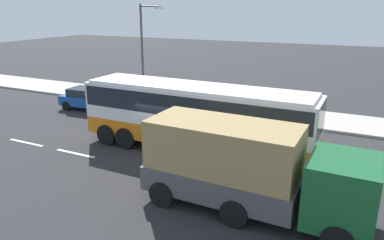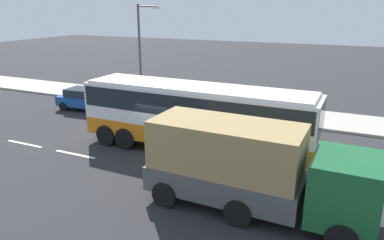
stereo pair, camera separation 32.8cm
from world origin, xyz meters
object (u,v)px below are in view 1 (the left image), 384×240
coach_bus (196,112)px  street_lamp (144,48)px  pedestrian_near_curb (285,100)px  cargo_truck (248,167)px  car_blue_saloon (89,99)px

coach_bus → street_lamp: bearing=138.2°
coach_bus → street_lamp: (-7.07, 6.49, 2.08)m
coach_bus → pedestrian_near_curb: size_ratio=6.81×
pedestrian_near_curb → street_lamp: size_ratio=0.24×
cargo_truck → street_lamp: street_lamp is taller
coach_bus → car_blue_saloon: 10.83m
cargo_truck → street_lamp: bearing=137.5°
coach_bus → cargo_truck: size_ratio=1.49×
cargo_truck → car_blue_saloon: cargo_truck is taller
coach_bus → cargo_truck: bearing=-45.7°
cargo_truck → car_blue_saloon: 16.14m
coach_bus → pedestrian_near_curb: (2.69, 8.08, -0.95)m
car_blue_saloon → coach_bus: bearing=-23.8°
car_blue_saloon → pedestrian_near_curb: size_ratio=2.54×
street_lamp → car_blue_saloon: bearing=-138.0°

